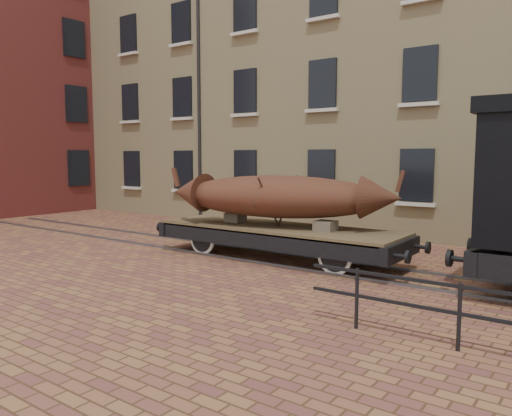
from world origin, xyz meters
The scene contains 4 objects.
ground centered at (0.00, 0.00, 0.00)m, with size 90.00×90.00×0.00m, color brown.
rail_track centered at (0.00, 0.00, 0.03)m, with size 30.00×1.52×0.06m.
flatcar_wagon centered at (-1.10, 0.00, 0.73)m, with size 7.78×2.11×1.17m.
iron_boat centered at (-1.08, 0.00, 1.73)m, with size 6.48×3.22×1.57m.
Camera 1 is at (6.36, -11.17, 2.82)m, focal length 35.00 mm.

